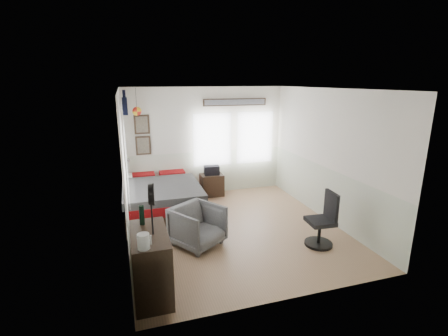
{
  "coord_description": "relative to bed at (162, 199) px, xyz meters",
  "views": [
    {
      "loc": [
        -1.94,
        -5.58,
        2.84
      ],
      "look_at": [
        -0.1,
        0.4,
        1.15
      ],
      "focal_mm": 26.0,
      "sensor_mm": 36.0,
      "label": 1
    }
  ],
  "objects": [
    {
      "name": "ground_plane",
      "position": [
        1.29,
        -1.19,
        -0.35
      ],
      "size": [
        4.0,
        4.5,
        0.01
      ],
      "primitive_type": "cube",
      "color": "#9D7756"
    },
    {
      "name": "room_shell",
      "position": [
        1.21,
        -1.0,
        1.27
      ],
      "size": [
        4.02,
        4.52,
        2.71
      ],
      "color": "silver",
      "rests_on": "ground_plane"
    },
    {
      "name": "wall_decor",
      "position": [
        0.18,
        0.77,
        1.76
      ],
      "size": [
        3.55,
        1.32,
        1.44
      ],
      "color": "#412E20",
      "rests_on": "room_shell"
    },
    {
      "name": "bed",
      "position": [
        0.0,
        0.0,
        0.0
      ],
      "size": [
        1.61,
        2.21,
        0.7
      ],
      "rotation": [
        0.0,
        0.0,
        -0.01
      ],
      "color": "black",
      "rests_on": "ground_plane"
    },
    {
      "name": "dresser",
      "position": [
        -0.45,
        -2.76,
        0.11
      ],
      "size": [
        0.48,
        1.0,
        0.9
      ],
      "primitive_type": "cube",
      "color": "black",
      "rests_on": "ground_plane"
    },
    {
      "name": "armchair",
      "position": [
        0.45,
        -1.61,
        0.02
      ],
      "size": [
        1.08,
        1.09,
        0.72
      ],
      "primitive_type": "imported",
      "rotation": [
        0.0,
        0.0,
        0.58
      ],
      "color": "slate",
      "rests_on": "ground_plane"
    },
    {
      "name": "nightstand",
      "position": [
        1.36,
        0.83,
        -0.07
      ],
      "size": [
        0.55,
        0.44,
        0.55
      ],
      "primitive_type": "cube",
      "rotation": [
        0.0,
        0.0,
        0.0
      ],
      "color": "black",
      "rests_on": "ground_plane"
    },
    {
      "name": "task_chair",
      "position": [
        2.56,
        -2.26,
        0.06
      ],
      "size": [
        0.49,
        0.49,
        0.98
      ],
      "rotation": [
        0.0,
        0.0,
        -0.08
      ],
      "color": "black",
      "rests_on": "ground_plane"
    },
    {
      "name": "kettle",
      "position": [
        -0.54,
        -3.16,
        0.65
      ],
      "size": [
        0.17,
        0.14,
        0.19
      ],
      "rotation": [
        0.0,
        0.0,
        0.4
      ],
      "color": "silver",
      "rests_on": "dresser"
    },
    {
      "name": "bottle",
      "position": [
        -0.52,
        -2.46,
        0.7
      ],
      "size": [
        0.07,
        0.07,
        0.28
      ],
      "primitive_type": "cylinder",
      "color": "black",
      "rests_on": "dresser"
    },
    {
      "name": "stand_fan",
      "position": [
        -0.39,
        -2.81,
        1.1
      ],
      "size": [
        0.1,
        0.29,
        0.7
      ],
      "rotation": [
        0.0,
        0.0,
        -0.11
      ],
      "color": "black",
      "rests_on": "dresser"
    },
    {
      "name": "black_bag",
      "position": [
        1.36,
        0.83,
        0.32
      ],
      "size": [
        0.4,
        0.29,
        0.22
      ],
      "primitive_type": "cube",
      "rotation": [
        0.0,
        0.0,
        -0.12
      ],
      "color": "black",
      "rests_on": "nightstand"
    }
  ]
}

